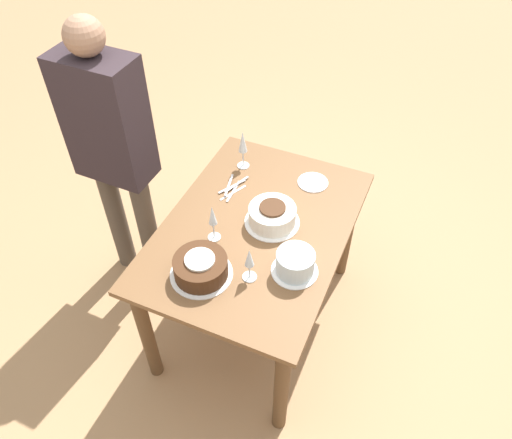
# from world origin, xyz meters

# --- Properties ---
(ground_plane) EXTENTS (12.00, 12.00, 0.00)m
(ground_plane) POSITION_xyz_m (0.00, 0.00, 0.00)
(ground_plane) COLOR #A87F56
(dining_table) EXTENTS (1.22, 0.87, 0.77)m
(dining_table) POSITION_xyz_m (0.00, 0.00, 0.64)
(dining_table) COLOR brown
(dining_table) RESTS_ON ground_plane
(cake_center_white) EXTENTS (0.27, 0.27, 0.11)m
(cake_center_white) POSITION_xyz_m (-0.06, 0.06, 0.82)
(cake_center_white) COLOR white
(cake_center_white) RESTS_ON dining_table
(cake_front_chocolate) EXTENTS (0.28, 0.28, 0.11)m
(cake_front_chocolate) POSITION_xyz_m (0.36, -0.11, 0.82)
(cake_front_chocolate) COLOR white
(cake_front_chocolate) RESTS_ON dining_table
(cake_back_decorated) EXTENTS (0.21, 0.21, 0.11)m
(cake_back_decorated) POSITION_xyz_m (0.18, 0.27, 0.83)
(cake_back_decorated) COLOR white
(cake_back_decorated) RESTS_ON dining_table
(wine_glass_near) EXTENTS (0.06, 0.06, 0.20)m
(wine_glass_near) POSITION_xyz_m (0.14, -0.15, 0.91)
(wine_glass_near) COLOR silver
(wine_glass_near) RESTS_ON dining_table
(wine_glass_far) EXTENTS (0.07, 0.07, 0.18)m
(wine_glass_far) POSITION_xyz_m (0.29, 0.10, 0.89)
(wine_glass_far) COLOR silver
(wine_glass_far) RESTS_ON dining_table
(wine_glass_extra) EXTENTS (0.07, 0.07, 0.23)m
(wine_glass_extra) POSITION_xyz_m (-0.40, -0.25, 0.92)
(wine_glass_extra) COLOR silver
(wine_glass_extra) RESTS_ON dining_table
(dessert_plate_left) EXTENTS (0.16, 0.16, 0.01)m
(dessert_plate_left) POSITION_xyz_m (-0.41, 0.15, 0.78)
(dessert_plate_left) COLOR silver
(dessert_plate_left) RESTS_ON dining_table
(fork_pile) EXTENTS (0.22, 0.11, 0.01)m
(fork_pile) POSITION_xyz_m (-0.20, -0.22, 0.78)
(fork_pile) COLOR silver
(fork_pile) RESTS_ON dining_table
(person_cutting) EXTENTS (0.23, 0.40, 1.64)m
(person_cutting) POSITION_xyz_m (-0.06, -0.83, 0.99)
(person_cutting) COLOR #4C4238
(person_cutting) RESTS_ON ground_plane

